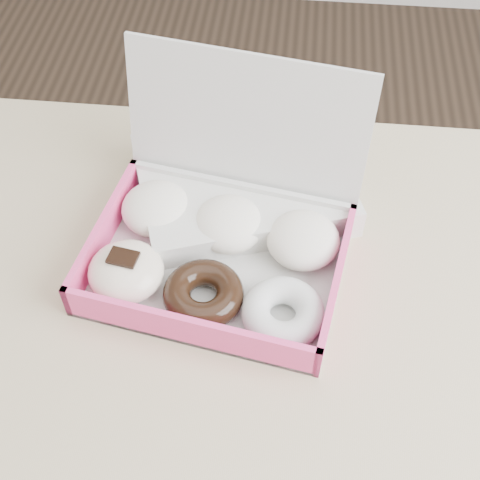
# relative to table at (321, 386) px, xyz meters

# --- Properties ---
(table) EXTENTS (1.20, 0.80, 0.75)m
(table) POSITION_rel_table_xyz_m (0.00, 0.00, 0.00)
(table) COLOR tan
(table) RESTS_ON ground
(donut_box) EXTENTS (0.34, 0.31, 0.22)m
(donut_box) POSITION_rel_table_xyz_m (-0.14, 0.12, 0.11)
(donut_box) COLOR silver
(donut_box) RESTS_ON table
(newspapers) EXTENTS (0.32, 0.29, 0.04)m
(newspapers) POSITION_rel_table_xyz_m (-0.12, 0.23, 0.10)
(newspapers) COLOR white
(newspapers) RESTS_ON table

